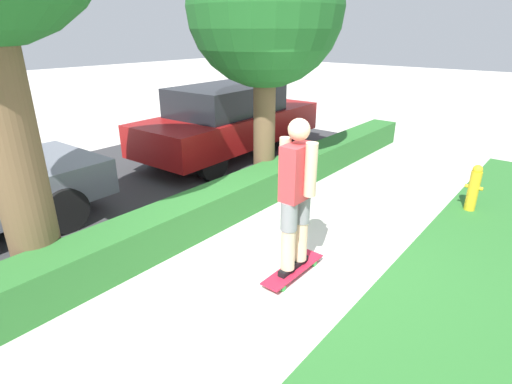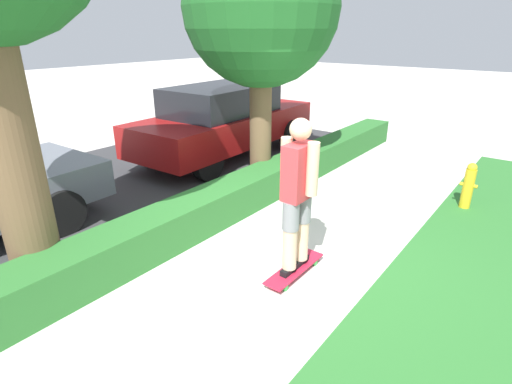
{
  "view_description": "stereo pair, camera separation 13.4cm",
  "coord_description": "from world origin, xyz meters",
  "px_view_note": "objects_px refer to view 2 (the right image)",
  "views": [
    {
      "loc": [
        -3.81,
        -2.42,
        2.76
      ],
      "look_at": [
        -0.14,
        0.6,
        0.83
      ],
      "focal_mm": 28.0,
      "sensor_mm": 36.0,
      "label": 1
    },
    {
      "loc": [
        -3.9,
        -2.31,
        2.76
      ],
      "look_at": [
        -0.14,
        0.6,
        0.83
      ],
      "focal_mm": 28.0,
      "sensor_mm": 36.0,
      "label": 2
    }
  ],
  "objects_px": {
    "skater_person": "(298,193)",
    "skateboard": "(295,269)",
    "parked_car_middle": "(225,120)",
    "fire_hydrant": "(468,186)",
    "tree_mid": "(261,9)"
  },
  "relations": [
    {
      "from": "tree_mid",
      "to": "parked_car_middle",
      "type": "distance_m",
      "value": 3.03
    },
    {
      "from": "skater_person",
      "to": "tree_mid",
      "type": "xyz_separation_m",
      "value": [
        2.15,
        2.16,
        2.0
      ]
    },
    {
      "from": "fire_hydrant",
      "to": "parked_car_middle",
      "type": "bearing_deg",
      "value": 92.7
    },
    {
      "from": "skater_person",
      "to": "parked_car_middle",
      "type": "height_order",
      "value": "skater_person"
    },
    {
      "from": "skateboard",
      "to": "parked_car_middle",
      "type": "xyz_separation_m",
      "value": [
        3.17,
        3.95,
        0.77
      ]
    },
    {
      "from": "skater_person",
      "to": "skateboard",
      "type": "bearing_deg",
      "value": 0.0
    },
    {
      "from": "skater_person",
      "to": "fire_hydrant",
      "type": "height_order",
      "value": "skater_person"
    },
    {
      "from": "skateboard",
      "to": "skater_person",
      "type": "distance_m",
      "value": 0.99
    },
    {
      "from": "parked_car_middle",
      "to": "tree_mid",
      "type": "bearing_deg",
      "value": -121.52
    },
    {
      "from": "skateboard",
      "to": "skater_person",
      "type": "height_order",
      "value": "skater_person"
    },
    {
      "from": "parked_car_middle",
      "to": "fire_hydrant",
      "type": "height_order",
      "value": "parked_car_middle"
    },
    {
      "from": "skater_person",
      "to": "tree_mid",
      "type": "relative_size",
      "value": 0.41
    },
    {
      "from": "tree_mid",
      "to": "fire_hydrant",
      "type": "distance_m",
      "value": 4.46
    },
    {
      "from": "skater_person",
      "to": "parked_car_middle",
      "type": "relative_size",
      "value": 0.38
    },
    {
      "from": "skateboard",
      "to": "parked_car_middle",
      "type": "distance_m",
      "value": 5.12
    }
  ]
}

